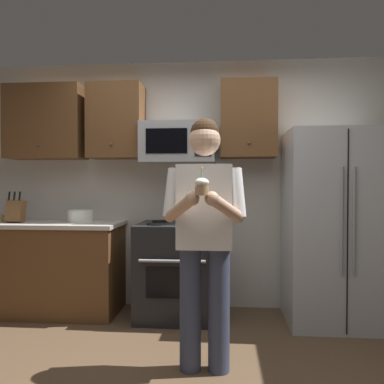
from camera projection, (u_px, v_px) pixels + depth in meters
wall_back at (195, 185)px, 4.12m from camera, size 4.40×0.10×2.60m
oven_range at (177, 270)px, 3.76m from camera, size 0.76×0.70×0.93m
microwave at (178, 143)px, 3.85m from camera, size 0.74×0.41×0.40m
refrigerator at (335, 227)px, 3.59m from camera, size 0.90×0.75×1.80m
cabinet_row_upper at (124, 122)px, 3.95m from camera, size 2.78×0.36×0.76m
counter_left at (50, 267)px, 3.89m from camera, size 1.44×0.66×0.92m
knife_block at (16, 211)px, 3.85m from camera, size 0.16×0.15×0.32m
bowl_large_white at (80, 216)px, 3.90m from camera, size 0.26×0.26×0.12m
person at (205, 229)px, 2.65m from camera, size 0.60×0.48×1.76m
cupcake at (202, 186)px, 2.31m from camera, size 0.09×0.09×0.17m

